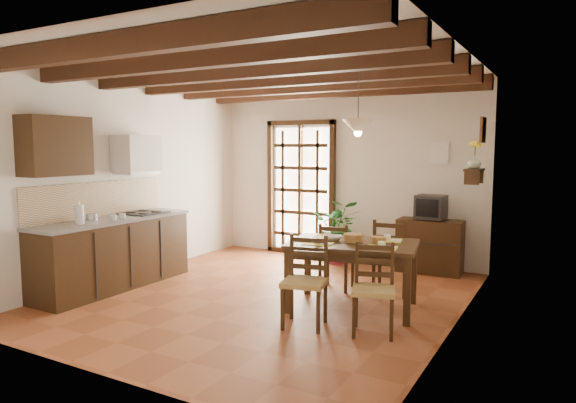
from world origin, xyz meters
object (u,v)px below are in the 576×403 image
Objects in this scene: chair_far_right at (392,270)px; sideboard at (430,246)px; chair_near_left at (305,298)px; crt_tv at (431,207)px; dining_table at (353,251)px; chair_far_left at (336,268)px; pendant_lamp at (358,126)px; kitchen_counter at (114,252)px; potted_plant at (338,227)px; chair_near_right at (373,306)px.

sideboard is (0.14, 1.34, 0.09)m from chair_far_right.
crt_tv is (0.56, 2.89, 0.68)m from chair_near_left.
chair_near_left is at bearing -116.10° from dining_table.
sideboard is at bearing -126.03° from chair_far_left.
pendant_lamp reaches higher than crt_tv.
kitchen_counter is at bearing -165.18° from pendant_lamp.
potted_plant is at bearing -173.43° from crt_tv.
kitchen_counter is 2.36× the size of chair_far_right.
chair_near_right is 0.41× the size of potted_plant.
chair_near_left is 2.95m from sideboard.
sideboard is 2.21× the size of crt_tv.
kitchen_counter is at bearing 21.30° from chair_far_left.
dining_table is 1.75× the size of chair_near_right.
chair_near_right is 2.84m from crt_tv.
chair_near_left is 2.23× the size of crt_tv.
chair_far_left is at bearing 87.63° from chair_near_left.
dining_table is 1.64× the size of chair_far_right.
chair_near_right is at bearing -56.99° from pendant_lamp.
potted_plant is (-0.86, 2.80, 0.28)m from chair_near_left.
chair_near_left is 0.43× the size of potted_plant.
pendant_lamp is at bearing 125.39° from chair_far_left.
chair_far_left is (-0.49, 0.64, -0.40)m from dining_table.
chair_far_right reaches higher than chair_near_left.
crt_tv reaches higher than chair_far_right.
dining_table is at bearing -90.00° from pendant_lamp.
chair_far_right is at bearing -93.05° from crt_tv.
chair_far_left is 0.91× the size of chair_far_right.
pendant_lamp is at bearing 79.04° from dining_table.
dining_table is 0.89m from chair_near_right.
sideboard is at bearing -103.25° from chair_far_right.
chair_near_left is 0.71m from chair_near_right.
sideboard is at bearing 74.51° from chair_near_right.
chair_far_left is at bearing 108.74° from chair_near_right.
chair_near_right is 2.14× the size of crt_tv.
chair_near_right is at bearing -2.44° from chair_near_left.
kitchen_counter is at bearing -126.09° from potted_plant.
chair_near_right is (0.48, -0.64, -0.39)m from dining_table.
chair_near_left reaches higher than chair_far_left.
chair_far_right is 1.81m from potted_plant.
chair_near_left is at bearing -72.90° from potted_plant.
chair_far_right is at bearing 82.70° from chair_near_right.
potted_plant is (-1.42, -0.09, 0.18)m from sideboard.
crt_tv reaches higher than chair_far_left.
potted_plant is at bearing 93.75° from chair_near_left.
chair_near_left is at bearing 94.57° from chair_far_left.
potted_plant is (-1.55, 2.66, 0.29)m from chair_near_right.
potted_plant reaches higher than dining_table.
dining_table is at bearing -96.41° from crt_tv.
potted_plant reaches higher than chair_far_right.
pendant_lamp is (3.06, 0.81, 1.60)m from kitchen_counter.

